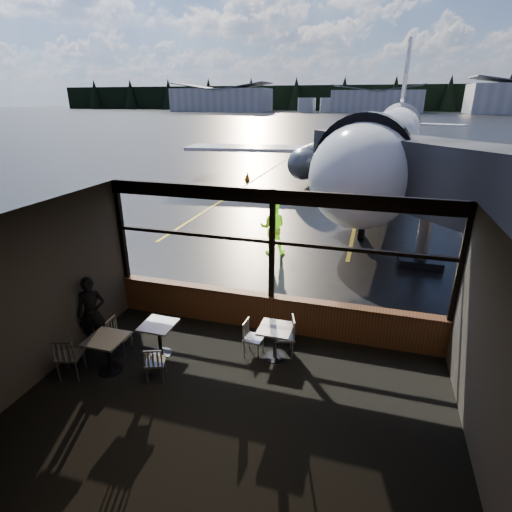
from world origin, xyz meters
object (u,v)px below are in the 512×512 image
at_px(airliner, 394,101).
at_px(cone_wing, 247,176).
at_px(chair_near_e, 284,337).
at_px(chair_left_s, 70,356).
at_px(cafe_table_left, 109,355).
at_px(ground_crew, 273,227).
at_px(cafe_table_mid, 160,339).
at_px(chair_mid_s, 155,362).
at_px(jet_bridge, 420,200).
at_px(chair_mid_w, 120,336).
at_px(cafe_table_near, 275,343).
at_px(cone_nose, 361,229).
at_px(chair_near_w, 254,339).
at_px(passenger, 92,313).

bearing_deg(airliner, cone_wing, -172.17).
distance_m(chair_near_e, chair_left_s, 4.43).
bearing_deg(cone_wing, chair_near_e, -70.32).
bearing_deg(airliner, chair_left_s, -101.10).
height_order(cafe_table_left, ground_crew, ground_crew).
bearing_deg(chair_near_e, cafe_table_mid, 88.07).
relative_size(chair_near_e, chair_left_s, 0.98).
bearing_deg(chair_mid_s, cone_wing, 82.46).
relative_size(jet_bridge, chair_mid_s, 12.81).
distance_m(jet_bridge, chair_mid_w, 10.06).
relative_size(jet_bridge, chair_left_s, 10.64).
distance_m(chair_mid_s, cone_wing, 21.62).
bearing_deg(chair_mid_s, chair_left_s, 173.11).
height_order(chair_near_e, chair_mid_s, chair_near_e).
bearing_deg(ground_crew, chair_left_s, 64.70).
relative_size(cafe_table_near, cone_wing, 1.35).
relative_size(jet_bridge, cone_nose, 22.15).
xyz_separation_m(jet_bridge, cafe_table_left, (-6.42, -8.03, -1.84)).
bearing_deg(chair_mid_w, chair_near_w, 102.75).
height_order(jet_bridge, chair_near_w, jet_bridge).
xyz_separation_m(ground_crew, cone_wing, (-5.20, 13.42, -0.69)).
relative_size(cafe_table_near, cone_nose, 1.66).
relative_size(airliner, cafe_table_mid, 44.06).
xyz_separation_m(chair_left_s, ground_crew, (2.20, 8.07, 0.49)).
bearing_deg(chair_left_s, cone_wing, 82.38).
relative_size(chair_near_e, chair_near_w, 1.12).
xyz_separation_m(chair_near_w, passenger, (-3.60, -0.65, 0.43)).
bearing_deg(cone_wing, passenger, -82.27).
bearing_deg(chair_near_e, chair_near_w, 88.08).
distance_m(cafe_table_near, cafe_table_mid, 2.54).
distance_m(cafe_table_mid, chair_near_e, 2.73).
relative_size(cone_nose, cone_wing, 0.82).
distance_m(chair_left_s, ground_crew, 8.38).
height_order(cafe_table_near, passenger, passenger).
relative_size(chair_near_w, ground_crew, 0.43).
relative_size(chair_mid_s, cone_wing, 1.41).
distance_m(cafe_table_mid, cone_wing, 20.79).
height_order(chair_near_w, passenger, passenger).
distance_m(cafe_table_near, chair_mid_s, 2.54).
xyz_separation_m(chair_left_s, passenger, (-0.24, 1.09, 0.36)).
xyz_separation_m(chair_near_w, cone_nose, (1.90, 9.51, -0.19)).
distance_m(passenger, cone_wing, 20.61).
distance_m(jet_bridge, cafe_table_left, 10.45).
distance_m(chair_left_s, passenger, 1.17).
height_order(jet_bridge, cafe_table_left, jet_bridge).
height_order(jet_bridge, passenger, jet_bridge).
bearing_deg(chair_near_e, cafe_table_near, 117.41).
height_order(jet_bridge, cone_wing, jet_bridge).
distance_m(cafe_table_left, cone_nose, 11.84).
bearing_deg(cafe_table_mid, cafe_table_near, 13.32).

